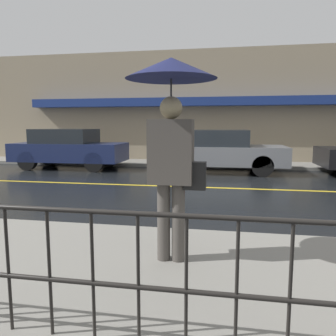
{
  "coord_description": "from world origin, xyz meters",
  "views": [
    {
      "loc": [
        0.24,
        -8.47,
        1.62
      ],
      "look_at": [
        -0.79,
        -2.68,
        0.85
      ],
      "focal_mm": 35.0,
      "sensor_mm": 36.0,
      "label": 1
    }
  ],
  "objects": [
    {
      "name": "lane_marking",
      "position": [
        0.0,
        0.0,
        0.0
      ],
      "size": [
        25.2,
        0.12,
        0.01
      ],
      "color": "gold",
      "rests_on": "ground_plane"
    },
    {
      "name": "building_storefront",
      "position": [
        0.0,
        5.83,
        2.42
      ],
      "size": [
        28.0,
        0.85,
        4.8
      ],
      "color": "gray",
      "rests_on": "ground_plane"
    },
    {
      "name": "railing_foreground",
      "position": [
        0.0,
        -6.46,
        0.71
      ],
      "size": [
        12.0,
        0.04,
        0.94
      ],
      "color": "black",
      "rests_on": "sidewalk_near"
    },
    {
      "name": "sidewalk_far",
      "position": [
        0.0,
        4.79,
        0.06
      ],
      "size": [
        28.0,
        1.84,
        0.12
      ],
      "color": "gray",
      "rests_on": "ground_plane"
    },
    {
      "name": "ground_plane",
      "position": [
        0.0,
        0.0,
        0.0
      ],
      "size": [
        80.0,
        80.0,
        0.0
      ],
      "primitive_type": "plane",
      "color": "black"
    },
    {
      "name": "sidewalk_near",
      "position": [
        0.0,
        -5.29,
        0.06
      ],
      "size": [
        28.0,
        2.83,
        0.12
      ],
      "color": "gray",
      "rests_on": "ground_plane"
    },
    {
      "name": "car_navy",
      "position": [
        -5.6,
        2.96,
        0.76
      ],
      "size": [
        4.13,
        1.72,
        1.48
      ],
      "color": "#19234C",
      "rests_on": "ground_plane"
    },
    {
      "name": "car_grey",
      "position": [
        -0.07,
        2.96,
        0.75
      ],
      "size": [
        4.5,
        1.92,
        1.46
      ],
      "color": "slate",
      "rests_on": "ground_plane"
    },
    {
      "name": "pedestrian",
      "position": [
        -0.34,
        -5.0,
        1.77
      ],
      "size": [
        0.97,
        0.97,
        2.2
      ],
      "color": "#4C4742",
      "rests_on": "sidewalk_near"
    }
  ]
}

